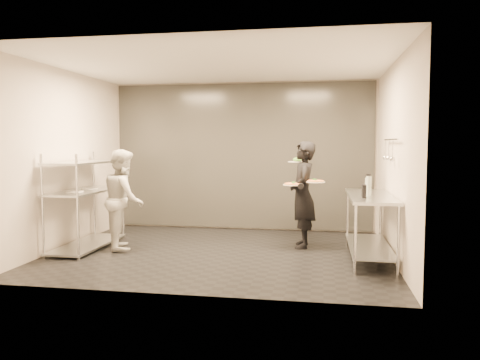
% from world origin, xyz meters
% --- Properties ---
extents(room_shell, '(5.00, 4.00, 2.80)m').
position_xyz_m(room_shell, '(0.00, 1.18, 1.40)').
color(room_shell, black).
rests_on(room_shell, ground).
extents(pass_rack, '(0.60, 1.60, 1.50)m').
position_xyz_m(pass_rack, '(-2.15, -0.00, 0.77)').
color(pass_rack, silver).
rests_on(pass_rack, ground).
extents(prep_counter, '(0.60, 1.80, 0.92)m').
position_xyz_m(prep_counter, '(2.18, 0.00, 0.63)').
color(prep_counter, silver).
rests_on(prep_counter, ground).
extents(utensil_rail, '(0.07, 1.20, 0.31)m').
position_xyz_m(utensil_rail, '(2.43, -0.00, 1.55)').
color(utensil_rail, silver).
rests_on(utensil_rail, room_shell).
extents(waiter, '(0.43, 0.63, 1.68)m').
position_xyz_m(waiter, '(1.21, 0.59, 0.84)').
color(waiter, black).
rests_on(waiter, ground).
extents(chef, '(0.84, 0.93, 1.55)m').
position_xyz_m(chef, '(-1.55, 0.05, 0.78)').
color(chef, beige).
rests_on(chef, ground).
extents(pizza_plate_near, '(0.31, 0.31, 0.05)m').
position_xyz_m(pizza_plate_near, '(1.07, 0.36, 1.02)').
color(pizza_plate_near, white).
rests_on(pizza_plate_near, waiter).
extents(pizza_plate_far, '(0.29, 0.29, 0.05)m').
position_xyz_m(pizza_plate_far, '(1.41, 0.36, 1.07)').
color(pizza_plate_far, white).
rests_on(pizza_plate_far, waiter).
extents(salad_plate, '(0.31, 0.31, 0.07)m').
position_xyz_m(salad_plate, '(1.11, 0.87, 1.36)').
color(salad_plate, white).
rests_on(salad_plate, waiter).
extents(pos_monitor, '(0.05, 0.24, 0.17)m').
position_xyz_m(pos_monitor, '(2.06, -0.35, 1.01)').
color(pos_monitor, black).
rests_on(pos_monitor, prep_counter).
extents(bottle_green, '(0.07, 0.07, 0.26)m').
position_xyz_m(bottle_green, '(2.16, 0.00, 1.05)').
color(bottle_green, '#97A497').
rests_on(bottle_green, prep_counter).
extents(bottle_clear, '(0.06, 0.06, 0.18)m').
position_xyz_m(bottle_clear, '(2.21, 0.80, 1.01)').
color(bottle_clear, '#97A497').
rests_on(bottle_clear, prep_counter).
extents(bottle_dark, '(0.07, 0.07, 0.24)m').
position_xyz_m(bottle_dark, '(2.23, 0.80, 1.04)').
color(bottle_dark, black).
rests_on(bottle_dark, prep_counter).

